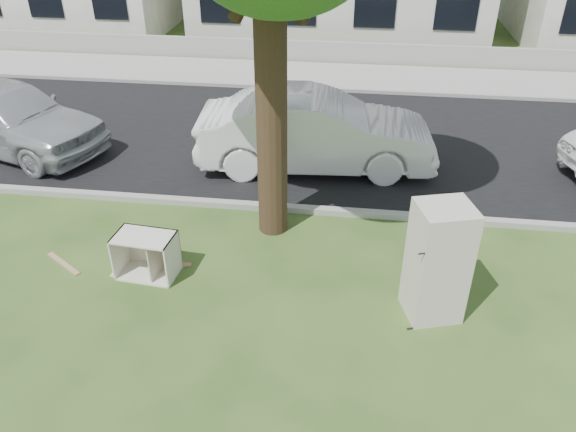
# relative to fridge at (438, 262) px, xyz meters

# --- Properties ---
(ground) EXTENTS (120.00, 120.00, 0.00)m
(ground) POSITION_rel_fridge_xyz_m (-2.33, 0.20, -0.93)
(ground) COLOR #2D491A
(road) EXTENTS (120.00, 7.00, 0.01)m
(road) POSITION_rel_fridge_xyz_m (-2.33, 6.20, -0.93)
(road) COLOR black
(road) RESTS_ON ground
(kerb_near) EXTENTS (120.00, 0.18, 0.12)m
(kerb_near) POSITION_rel_fridge_xyz_m (-2.33, 2.65, -0.93)
(kerb_near) COLOR gray
(kerb_near) RESTS_ON ground
(kerb_far) EXTENTS (120.00, 0.18, 0.12)m
(kerb_far) POSITION_rel_fridge_xyz_m (-2.33, 9.75, -0.93)
(kerb_far) COLOR gray
(kerb_far) RESTS_ON ground
(sidewalk) EXTENTS (120.00, 2.80, 0.01)m
(sidewalk) POSITION_rel_fridge_xyz_m (-2.33, 11.20, -0.93)
(sidewalk) COLOR gray
(sidewalk) RESTS_ON ground
(low_wall) EXTENTS (120.00, 0.15, 0.70)m
(low_wall) POSITION_rel_fridge_xyz_m (-2.33, 12.80, -0.58)
(low_wall) COLOR gray
(low_wall) RESTS_ON ground
(fridge) EXTENTS (0.94, 0.90, 1.86)m
(fridge) POSITION_rel_fridge_xyz_m (0.00, 0.00, 0.00)
(fridge) COLOR silver
(fridge) RESTS_ON ground
(cabinet) EXTENTS (1.02, 0.69, 0.76)m
(cabinet) POSITION_rel_fridge_xyz_m (-4.58, 0.34, -0.55)
(cabinet) COLOR silver
(cabinet) RESTS_ON ground
(plank_a) EXTENTS (1.19, 0.29, 0.02)m
(plank_a) POSITION_rel_fridge_xyz_m (-4.53, 0.56, -0.92)
(plank_a) COLOR #A06B4D
(plank_a) RESTS_ON ground
(plank_b) EXTENTS (0.82, 0.59, 0.02)m
(plank_b) POSITION_rel_fridge_xyz_m (-6.13, 0.40, -0.92)
(plank_b) COLOR #A57F56
(plank_b) RESTS_ON ground
(plank_c) EXTENTS (0.23, 0.89, 0.02)m
(plank_c) POSITION_rel_fridge_xyz_m (-5.09, 0.59, -0.92)
(plank_c) COLOR tan
(plank_c) RESTS_ON ground
(car_center) EXTENTS (5.30, 2.21, 1.70)m
(car_center) POSITION_rel_fridge_xyz_m (-2.19, 4.67, -0.08)
(car_center) COLOR silver
(car_center) RESTS_ON ground
(car_left) EXTENTS (5.32, 3.44, 1.69)m
(car_left) POSITION_rel_fridge_xyz_m (-9.47, 4.67, -0.09)
(car_left) COLOR #A9ACB0
(car_left) RESTS_ON ground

